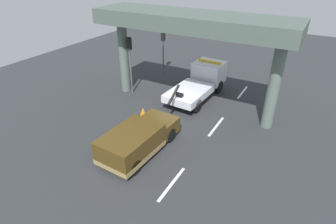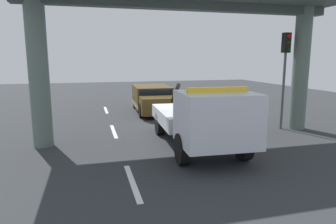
{
  "view_description": "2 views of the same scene",
  "coord_description": "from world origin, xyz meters",
  "views": [
    {
      "loc": [
        -14.72,
        -7.61,
        9.59
      ],
      "look_at": [
        -1.75,
        -0.25,
        1.21
      ],
      "focal_mm": 29.36,
      "sensor_mm": 36.0,
      "label": 1
    },
    {
      "loc": [
        13.7,
        -3.92,
        3.32
      ],
      "look_at": [
        -0.67,
        -0.09,
        0.66
      ],
      "focal_mm": 32.09,
      "sensor_mm": 36.0,
      "label": 2
    }
  ],
  "objects": [
    {
      "name": "traffic_light_near",
      "position": [
        1.52,
        4.94,
        3.26
      ],
      "size": [
        0.39,
        0.32,
        4.48
      ],
      "color": "#515456",
      "rests_on": "ground"
    },
    {
      "name": "traffic_cone_orange",
      "position": [
        -1.2,
        2.04,
        0.3
      ],
      "size": [
        0.54,
        0.54,
        0.64
      ],
      "color": "orange",
      "rests_on": "ground"
    },
    {
      "name": "ground_plane",
      "position": [
        0.0,
        0.0,
        -0.05
      ],
      "size": [
        60.0,
        40.0,
        0.1
      ],
      "primitive_type": "cube",
      "color": "#2D3033"
    },
    {
      "name": "tow_truck_white",
      "position": [
        3.86,
        -0.04,
        1.2
      ],
      "size": [
        7.3,
        2.69,
        2.46
      ],
      "color": "silver",
      "rests_on": "ground"
    },
    {
      "name": "lane_stripe_mid",
      "position": [
        0.0,
        -2.87,
        0.0
      ],
      "size": [
        2.6,
        0.16,
        0.01
      ],
      "primitive_type": "cube",
      "color": "silver",
      "rests_on": "ground"
    },
    {
      "name": "lane_stripe_west",
      "position": [
        -6.0,
        -2.87,
        0.0
      ],
      "size": [
        2.6,
        0.16,
        0.01
      ],
      "primitive_type": "cube",
      "color": "silver",
      "rests_on": "ground"
    },
    {
      "name": "towed_van_green",
      "position": [
        -4.71,
        0.0,
        0.78
      ],
      "size": [
        5.3,
        2.44,
        1.58
      ],
      "color": "#4C3814",
      "rests_on": "ground"
    },
    {
      "name": "lane_stripe_east",
      "position": [
        6.0,
        -2.87,
        0.0
      ],
      "size": [
        2.6,
        0.16,
        0.01
      ],
      "primitive_type": "cube",
      "color": "silver",
      "rests_on": "ground"
    }
  ]
}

